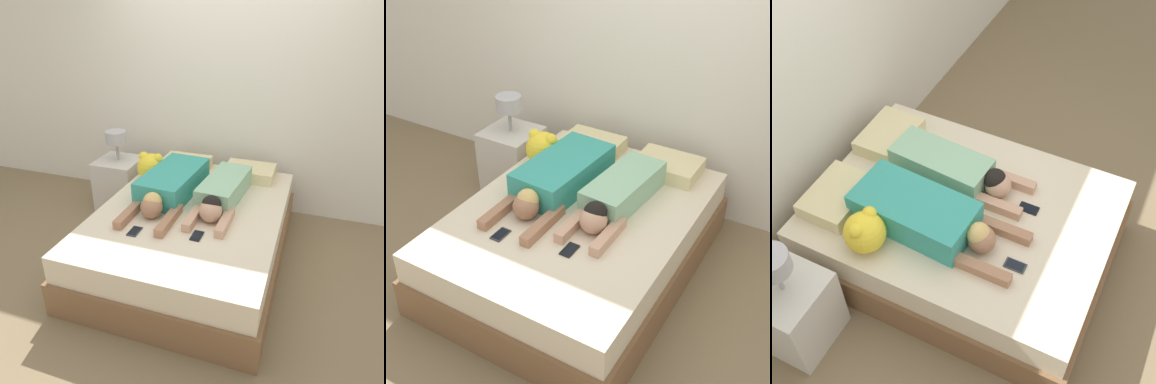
% 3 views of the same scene
% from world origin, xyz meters
% --- Properties ---
extents(ground_plane, '(12.00, 12.00, 0.00)m').
position_xyz_m(ground_plane, '(0.00, 0.00, 0.00)').
color(ground_plane, '#7F6B4C').
extents(wall_back, '(12.00, 0.06, 2.60)m').
position_xyz_m(wall_back, '(0.00, 1.17, 1.30)').
color(wall_back, silver).
rests_on(wall_back, ground_plane).
extents(bed, '(1.54, 2.04, 0.51)m').
position_xyz_m(bed, '(0.00, 0.00, 0.25)').
color(bed, brown).
rests_on(bed, ground_plane).
extents(pillow_head_left, '(0.48, 0.35, 0.11)m').
position_xyz_m(pillow_head_left, '(-0.33, 0.78, 0.56)').
color(pillow_head_left, beige).
rests_on(pillow_head_left, bed).
extents(pillow_head_right, '(0.48, 0.35, 0.11)m').
position_xyz_m(pillow_head_right, '(0.33, 0.78, 0.56)').
color(pillow_head_right, beige).
rests_on(pillow_head_right, bed).
extents(person_left, '(0.45, 1.15, 0.22)m').
position_xyz_m(person_left, '(-0.25, 0.15, 0.61)').
color(person_left, teal).
rests_on(person_left, bed).
extents(person_right, '(0.36, 1.02, 0.21)m').
position_xyz_m(person_right, '(0.21, 0.17, 0.60)').
color(person_right, '#8CBF99').
rests_on(person_right, bed).
extents(cell_phone_left, '(0.08, 0.13, 0.01)m').
position_xyz_m(cell_phone_left, '(-0.29, -0.49, 0.51)').
color(cell_phone_left, '#2D2D33').
rests_on(cell_phone_left, bed).
extents(cell_phone_right, '(0.08, 0.13, 0.01)m').
position_xyz_m(cell_phone_right, '(0.18, -0.40, 0.51)').
color(cell_phone_right, black).
rests_on(cell_phone_right, bed).
extents(plush_toy, '(0.27, 0.27, 0.28)m').
position_xyz_m(plush_toy, '(-0.56, 0.41, 0.65)').
color(plush_toy, yellow).
rests_on(plush_toy, bed).
extents(nightstand, '(0.45, 0.45, 0.87)m').
position_xyz_m(nightstand, '(-1.06, 0.66, 0.30)').
color(nightstand, beige).
rests_on(nightstand, ground_plane).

